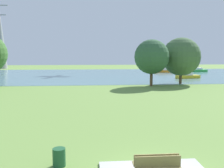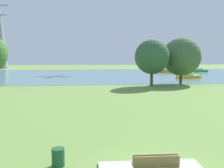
# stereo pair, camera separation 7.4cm
# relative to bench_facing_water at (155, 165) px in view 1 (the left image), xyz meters

# --- Properties ---
(ground_plane) EXTENTS (160.00, 160.00, 0.00)m
(ground_plane) POSITION_rel_bench_facing_water_xyz_m (0.00, 21.73, -0.47)
(ground_plane) COLOR olive
(bench_facing_water) EXTENTS (1.80, 0.48, 0.89)m
(bench_facing_water) POSITION_rel_bench_facing_water_xyz_m (0.00, 0.00, 0.00)
(bench_facing_water) COLOR #A3A693
(bench_facing_water) RESTS_ON concrete_pad
(litter_bin) EXTENTS (0.56, 0.56, 0.80)m
(litter_bin) POSITION_rel_bench_facing_water_xyz_m (-3.95, 1.26, -0.07)
(litter_bin) COLOR #1E512D
(litter_bin) RESTS_ON ground
(water_surface) EXTENTS (140.00, 40.00, 0.02)m
(water_surface) POSITION_rel_bench_facing_water_xyz_m (0.00, 49.73, -0.46)
(water_surface) COLOR slate
(water_surface) RESTS_ON ground
(sailboat_green) EXTENTS (5.01, 2.54, 6.82)m
(sailboat_green) POSITION_rel_bench_facing_water_xyz_m (26.42, 56.89, -0.01)
(sailboat_green) COLOR green
(sailboat_green) RESTS_ON water_surface
(sailboat_orange) EXTENTS (5.00, 2.40, 7.65)m
(sailboat_orange) POSITION_rel_bench_facing_water_xyz_m (16.35, 55.66, 0.00)
(sailboat_orange) COLOR orange
(sailboat_orange) RESTS_ON water_surface
(sailboat_yellow) EXTENTS (5.01, 2.47, 6.80)m
(sailboat_yellow) POSITION_rel_bench_facing_water_xyz_m (16.76, 39.59, -0.01)
(sailboat_yellow) COLOR yellow
(sailboat_yellow) RESTS_ON water_surface
(tree_east_far) EXTENTS (5.21, 5.21, 7.02)m
(tree_east_far) POSITION_rel_bench_facing_water_xyz_m (6.62, 28.31, 3.93)
(tree_east_far) COLOR brown
(tree_east_far) RESTS_ON ground
(tree_mid_shore) EXTENTS (6.15, 6.15, 7.47)m
(tree_mid_shore) POSITION_rel_bench_facing_water_xyz_m (12.01, 30.63, 3.92)
(tree_mid_shore) COLOR brown
(tree_mid_shore) RESTS_ON ground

